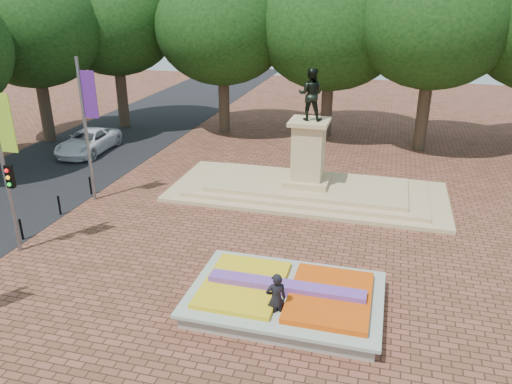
# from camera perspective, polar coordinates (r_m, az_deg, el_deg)

# --- Properties ---
(ground) EXTENTS (90.00, 90.00, 0.00)m
(ground) POSITION_cam_1_polar(r_m,az_deg,el_deg) (18.90, 1.64, -9.13)
(ground) COLOR brown
(ground) RESTS_ON ground
(asphalt_street) EXTENTS (9.00, 90.00, 0.02)m
(asphalt_street) POSITION_cam_1_polar(r_m,az_deg,el_deg) (29.59, -25.29, 0.59)
(asphalt_street) COLOR black
(asphalt_street) RESTS_ON ground
(flower_bed) EXTENTS (6.30, 4.30, 0.91)m
(flower_bed) POSITION_cam_1_polar(r_m,az_deg,el_deg) (16.87, 3.48, -11.90)
(flower_bed) COLOR gray
(flower_bed) RESTS_ON ground
(monument) EXTENTS (14.00, 6.00, 6.40)m
(monument) POSITION_cam_1_polar(r_m,az_deg,el_deg) (25.62, 5.88, 1.63)
(monument) COLOR tan
(monument) RESTS_ON ground
(tree_row_back) EXTENTS (44.80, 8.80, 10.43)m
(tree_row_back) POSITION_cam_1_polar(r_m,az_deg,el_deg) (33.90, 13.30, 16.27)
(tree_row_back) COLOR #36281D
(tree_row_back) RESTS_ON ground
(van) EXTENTS (2.65, 5.32, 1.45)m
(van) POSITION_cam_1_polar(r_m,az_deg,el_deg) (34.03, -18.63, 5.48)
(van) COLOR white
(van) RESTS_ON ground
(pedestrian) EXTENTS (0.78, 0.67, 1.82)m
(pedestrian) POSITION_cam_1_polar(r_m,az_deg,el_deg) (15.80, 2.30, -12.16)
(pedestrian) COLOR black
(pedestrian) RESTS_ON ground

